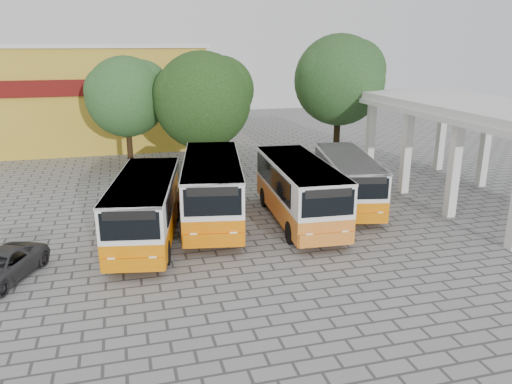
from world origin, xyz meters
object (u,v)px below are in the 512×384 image
object	(u,v)px
bus_centre_left	(212,186)
bus_centre_right	(299,188)
parked_car	(0,267)
bus_far_right	(347,177)
bus_far_left	(145,205)

from	to	relation	value
bus_centre_left	bus_centre_right	distance (m)	4.17
bus_centre_right	bus_centre_left	bearing A→B (deg)	167.45
parked_car	bus_far_right	bearing A→B (deg)	41.09
bus_far_left	bus_centre_right	distance (m)	7.28
bus_far_left	bus_centre_left	xyz separation A→B (m)	(3.26, 1.74, 0.14)
bus_centre_left	bus_far_left	bearing A→B (deg)	-141.85
bus_centre_right	bus_far_right	distance (m)	3.70
bus_centre_left	parked_car	xyz separation A→B (m)	(-8.66, -4.26, -1.24)
bus_far_left	bus_centre_left	bearing A→B (deg)	38.80
bus_far_left	bus_far_right	world-z (taller)	bus_far_left
bus_centre_left	parked_car	size ratio (longest dim) A/B	2.26
bus_centre_right	bus_far_right	size ratio (longest dim) A/B	1.06
parked_car	bus_far_left	bearing A→B (deg)	49.49
bus_centre_left	parked_car	bearing A→B (deg)	-143.83
bus_far_right	bus_far_left	bearing A→B (deg)	-155.86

